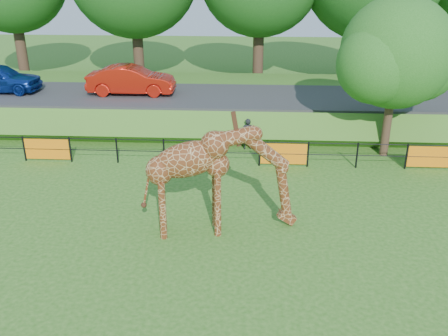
# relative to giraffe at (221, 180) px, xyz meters

# --- Properties ---
(ground) EXTENTS (90.00, 90.00, 0.00)m
(ground) POSITION_rel_giraffe_xyz_m (-0.74, -2.60, -1.74)
(ground) COLOR #296118
(ground) RESTS_ON ground
(giraffe) EXTENTS (4.94, 1.77, 3.47)m
(giraffe) POSITION_rel_giraffe_xyz_m (0.00, 0.00, 0.00)
(giraffe) COLOR #5E2D13
(giraffe) RESTS_ON ground
(perimeter_fence) EXTENTS (28.07, 0.10, 1.10)m
(perimeter_fence) POSITION_rel_giraffe_xyz_m (-0.74, 5.40, -1.19)
(perimeter_fence) COLOR black
(perimeter_fence) RESTS_ON ground
(embankment) EXTENTS (40.00, 9.00, 1.30)m
(embankment) POSITION_rel_giraffe_xyz_m (-0.74, 12.90, -1.09)
(embankment) COLOR #296118
(embankment) RESTS_ON ground
(road) EXTENTS (40.00, 5.00, 0.12)m
(road) POSITION_rel_giraffe_xyz_m (-0.74, 11.40, -0.38)
(road) COLOR #313134
(road) RESTS_ON embankment
(car_red) EXTENTS (4.52, 1.62, 1.48)m
(car_red) POSITION_rel_giraffe_xyz_m (-5.39, 11.44, 0.43)
(car_red) COLOR red
(car_red) RESTS_ON road
(visitor) EXTENTS (0.57, 0.41, 1.44)m
(visitor) POSITION_rel_giraffe_xyz_m (0.73, 7.36, -1.02)
(visitor) COLOR black
(visitor) RESTS_ON ground
(tree_east) EXTENTS (5.40, 4.71, 6.76)m
(tree_east) POSITION_rel_giraffe_xyz_m (6.86, 7.03, 2.55)
(tree_east) COLOR #382719
(tree_east) RESTS_ON ground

